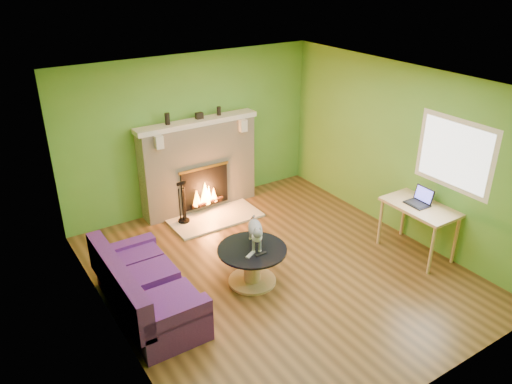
{
  "coord_description": "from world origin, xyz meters",
  "views": [
    {
      "loc": [
        -3.41,
        -4.69,
        3.98
      ],
      "look_at": [
        -0.1,
        0.4,
        1.08
      ],
      "focal_mm": 35.0,
      "sensor_mm": 36.0,
      "label": 1
    }
  ],
  "objects_px": {
    "coffee_table": "(252,263)",
    "cat": "(255,232)",
    "sofa": "(145,291)",
    "desk": "(420,212)"
  },
  "relations": [
    {
      "from": "sofa",
      "to": "cat",
      "type": "distance_m",
      "value": 1.56
    },
    {
      "from": "sofa",
      "to": "cat",
      "type": "relative_size",
      "value": 2.74
    },
    {
      "from": "cat",
      "to": "coffee_table",
      "type": "bearing_deg",
      "value": -122.05
    },
    {
      "from": "sofa",
      "to": "desk",
      "type": "relative_size",
      "value": 1.69
    },
    {
      "from": "sofa",
      "to": "desk",
      "type": "height_order",
      "value": "sofa"
    },
    {
      "from": "sofa",
      "to": "cat",
      "type": "bearing_deg",
      "value": -5.26
    },
    {
      "from": "coffee_table",
      "to": "cat",
      "type": "distance_m",
      "value": 0.43
    },
    {
      "from": "sofa",
      "to": "desk",
      "type": "distance_m",
      "value": 3.93
    },
    {
      "from": "sofa",
      "to": "coffee_table",
      "type": "bearing_deg",
      "value": -7.54
    },
    {
      "from": "cat",
      "to": "desk",
      "type": "bearing_deg",
      "value": 8.26
    }
  ]
}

